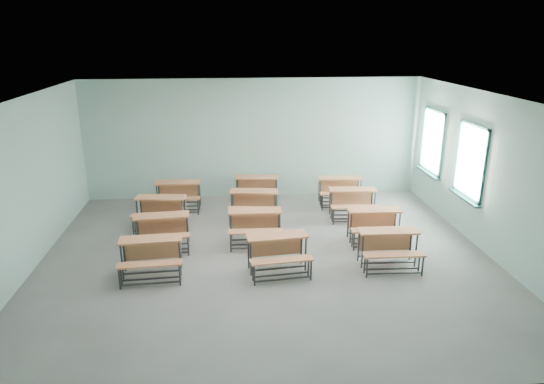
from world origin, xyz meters
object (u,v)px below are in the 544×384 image
Objects in this scene: desk_unit_r0c2 at (389,243)px; desk_unit_r1c1 at (255,222)px; desk_unit_r0c1 at (278,249)px; desk_unit_r2c1 at (253,201)px; desk_unit_r3c2 at (340,187)px; desk_unit_r1c2 at (375,221)px; desk_unit_r1c0 at (162,227)px; desk_unit_r2c2 at (353,199)px; desk_unit_r3c1 at (257,186)px; desk_unit_r3c0 at (178,192)px; desk_unit_r2c0 at (160,208)px; desk_unit_r0c0 at (151,252)px.

desk_unit_r0c2 is 2.83m from desk_unit_r1c1.
desk_unit_r2c1 is at bearing 90.44° from desk_unit_r0c1.
desk_unit_r0c1 is 4.15m from desk_unit_r3c2.
desk_unit_r1c2 is at bearing 88.30° from desk_unit_r0c2.
desk_unit_r1c2 is (4.51, -0.08, 0.00)m from desk_unit_r1c0.
desk_unit_r2c1 is at bearing -155.06° from desk_unit_r3c2.
desk_unit_r0c2 and desk_unit_r2c2 have the same top height.
desk_unit_r3c1 is (-2.29, 3.87, 0.00)m from desk_unit_r0c2.
desk_unit_r3c1 is (2.02, 0.27, 0.00)m from desk_unit_r3c0.
desk_unit_r0c1 and desk_unit_r2c2 have the same top height.
desk_unit_r2c0 is 2.19m from desk_unit_r2c1.
desk_unit_r0c0 is 0.98× the size of desk_unit_r2c2.
desk_unit_r3c2 is at bearing 97.89° from desk_unit_r1c2.
desk_unit_r1c0 is 4.51m from desk_unit_r1c2.
desk_unit_r1c2 is 5.02m from desk_unit_r3c0.
desk_unit_r0c0 is at bearing -162.69° from desk_unit_r1c2.
desk_unit_r1c1 is 0.96× the size of desk_unit_r2c0.
desk_unit_r0c2 is at bearing -84.20° from desk_unit_r3c2.
desk_unit_r3c0 is (-1.82, 2.25, 0.00)m from desk_unit_r1c1.
desk_unit_r2c2 is at bearing 97.78° from desk_unit_r1c2.
desk_unit_r1c1 is at bearing -1.01° from desk_unit_r1c0.
desk_unit_r0c0 and desk_unit_r2c1 have the same top height.
desk_unit_r2c2 is at bearing 26.84° from desk_unit_r0c0.
desk_unit_r0c0 and desk_unit_r2c0 have the same top height.
desk_unit_r3c0 and desk_unit_r3c1 have the same top height.
desk_unit_r0c0 is at bearing -145.56° from desk_unit_r2c2.
desk_unit_r1c2 and desk_unit_r3c1 have the same top height.
desk_unit_r1c1 is at bearing -148.45° from desk_unit_r2c2.
desk_unit_r0c1 is 2.15m from desk_unit_r0c2.
desk_unit_r1c1 and desk_unit_r3c1 have the same top height.
desk_unit_r1c2 is 1.44m from desk_unit_r2c2.
desk_unit_r1c2 and desk_unit_r2c0 have the same top height.
desk_unit_r1c2 is at bearing -27.66° from desk_unit_r3c0.
desk_unit_r0c0 and desk_unit_r3c2 have the same top height.
desk_unit_r1c1 is (2.01, 1.31, 0.00)m from desk_unit_r0c0.
desk_unit_r1c2 is (2.22, 1.19, 0.00)m from desk_unit_r0c1.
desk_unit_r1c1 is (-0.34, 1.38, 0.00)m from desk_unit_r0c1.
desk_unit_r1c0 is 1.02× the size of desk_unit_r1c1.
desk_unit_r0c2 is 3.59m from desk_unit_r3c2.
desk_unit_r0c0 is 2.40m from desk_unit_r1c1.
desk_unit_r1c1 is at bearing 153.43° from desk_unit_r0c2.
desk_unit_r3c2 is (-0.11, 3.59, 0.00)m from desk_unit_r0c2.
desk_unit_r0c0 and desk_unit_r0c1 have the same top height.
desk_unit_r0c2 is 1.01× the size of desk_unit_r3c0.
desk_unit_r1c0 is 4.92m from desk_unit_r3c2.
desk_unit_r2c0 is (-0.18, 1.20, 0.00)m from desk_unit_r1c0.
desk_unit_r2c0 is (-4.62, 2.44, 0.00)m from desk_unit_r0c2.
desk_unit_r2c1 is (-0.30, 2.73, 0.00)m from desk_unit_r0c1.
desk_unit_r0c0 is 0.97× the size of desk_unit_r2c0.
desk_unit_r2c1 is at bearing -24.48° from desk_unit_r3c0.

